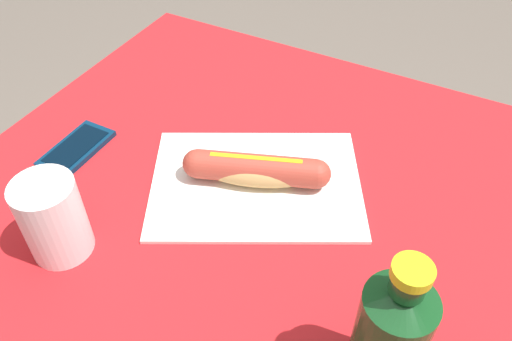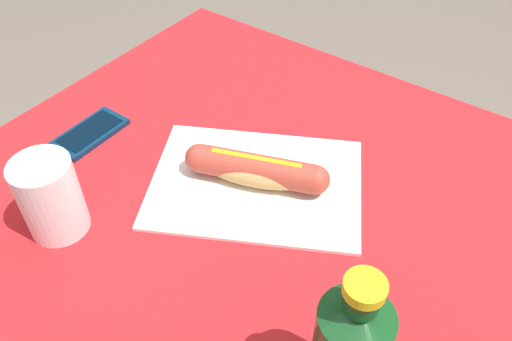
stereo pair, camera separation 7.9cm
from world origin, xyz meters
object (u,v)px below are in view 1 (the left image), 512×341
object	(u,v)px
drinking_cup	(53,218)
soda_bottle	(390,336)
hot_dog	(256,170)
cell_phone	(76,149)

from	to	relation	value
drinking_cup	soda_bottle	bearing A→B (deg)	-176.81
hot_dog	cell_phone	size ratio (longest dim) A/B	1.70
cell_phone	drinking_cup	distance (m)	0.21
hot_dog	cell_phone	distance (m)	0.31
hot_dog	drinking_cup	size ratio (longest dim) A/B	1.79
cell_phone	soda_bottle	distance (m)	0.58
hot_dog	cell_phone	xyz separation A→B (m)	(0.30, 0.07, -0.03)
drinking_cup	hot_dog	bearing A→B (deg)	-127.67
cell_phone	soda_bottle	xyz separation A→B (m)	(-0.56, 0.14, 0.09)
soda_bottle	drinking_cup	xyz separation A→B (m)	(0.44, 0.02, -0.03)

